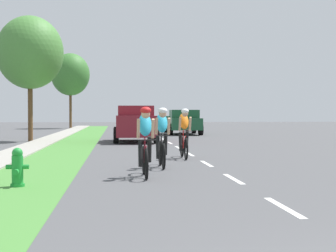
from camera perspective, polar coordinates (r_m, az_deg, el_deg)
The scene contains 12 objects.
ground_plane at distance 23.32m, azimuth 0.75°, elevation -2.13°, with size 120.00×120.00×0.00m, color #4C4C4F.
grass_verge at distance 23.26m, azimuth -10.28°, elevation -2.16°, with size 1.99×70.00×0.01m, color #478438.
sidewalk_concrete at distance 23.45m, azimuth -14.30°, elevation -2.15°, with size 1.31×70.00×0.10m, color #9E998E.
lane_markings_center at distance 27.29m, azimuth -0.17°, elevation -1.61°, with size 0.12×54.30×0.01m.
fire_hydrant_green at distance 10.82m, azimuth -15.83°, elevation -4.33°, with size 0.44×0.38×0.76m.
cyclist_lead at distance 11.94m, azimuth -2.47°, elevation -1.62°, with size 0.42×1.72×1.58m.
cyclist_trailing at distance 14.03m, azimuth -0.65°, elevation -1.17°, with size 0.42×1.72×1.58m.
cyclist_distant at distance 16.81m, azimuth 1.73°, elevation -0.74°, with size 0.42×1.72×1.58m.
suv_maroon at distance 26.51m, azimuth -3.53°, elevation 0.34°, with size 2.15×4.70×1.79m.
pickup_dark_green at distance 35.65m, azimuth 1.61°, elevation 0.43°, with size 2.22×5.10×1.64m.
street_tree_near at distance 27.79m, azimuth -14.57°, elevation 7.61°, with size 3.33×3.33×6.31m.
street_tree_far at distance 50.24m, azimuth -10.42°, elevation 5.44°, with size 3.55×3.55×6.95m.
Camera 1 is at (-2.54, -3.13, 1.45)m, focal length 56.90 mm.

